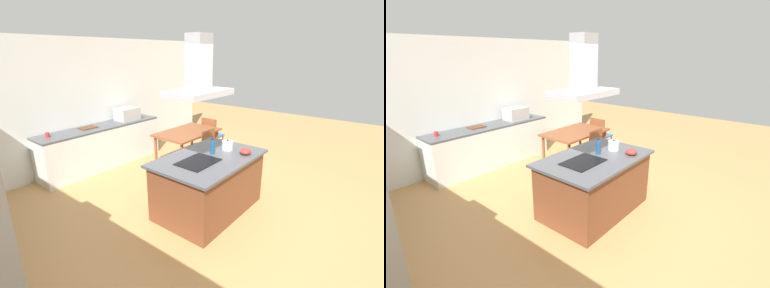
% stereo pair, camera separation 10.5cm
% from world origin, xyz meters
% --- Properties ---
extents(ground, '(16.00, 16.00, 0.00)m').
position_xyz_m(ground, '(0.00, 1.50, 0.00)').
color(ground, tan).
extents(wall_back, '(7.20, 0.10, 2.70)m').
position_xyz_m(wall_back, '(0.00, 3.25, 1.35)').
color(wall_back, silver).
rests_on(wall_back, ground).
extents(kitchen_island, '(1.74, 1.12, 0.90)m').
position_xyz_m(kitchen_island, '(0.00, 0.00, 0.45)').
color(kitchen_island, brown).
rests_on(kitchen_island, ground).
extents(cooktop, '(0.60, 0.44, 0.01)m').
position_xyz_m(cooktop, '(-0.28, 0.00, 0.91)').
color(cooktop, black).
rests_on(cooktop, kitchen_island).
extents(tea_kettle, '(0.24, 0.18, 0.17)m').
position_xyz_m(tea_kettle, '(0.45, -0.04, 0.97)').
color(tea_kettle, silver).
rests_on(tea_kettle, kitchen_island).
extents(olive_oil_bottle, '(0.08, 0.08, 0.25)m').
position_xyz_m(olive_oil_bottle, '(0.14, 0.04, 1.00)').
color(olive_oil_bottle, navy).
rests_on(olive_oil_bottle, kitchen_island).
extents(mixing_bowl, '(0.18, 0.18, 0.10)m').
position_xyz_m(mixing_bowl, '(0.44, -0.37, 0.95)').
color(mixing_bowl, red).
rests_on(mixing_bowl, kitchen_island).
extents(back_counter, '(2.74, 0.62, 0.90)m').
position_xyz_m(back_counter, '(0.06, 2.88, 0.45)').
color(back_counter, silver).
rests_on(back_counter, ground).
extents(countertop_microwave, '(0.50, 0.38, 0.28)m').
position_xyz_m(countertop_microwave, '(0.77, 2.88, 1.04)').
color(countertop_microwave, '#B2AFAA').
rests_on(countertop_microwave, back_counter).
extents(coffee_mug_red, '(0.08, 0.08, 0.09)m').
position_xyz_m(coffee_mug_red, '(-1.05, 2.93, 0.95)').
color(coffee_mug_red, red).
rests_on(coffee_mug_red, back_counter).
extents(cutting_board, '(0.34, 0.24, 0.02)m').
position_xyz_m(cutting_board, '(-0.22, 2.93, 0.91)').
color(cutting_board, '#59331E').
rests_on(cutting_board, back_counter).
extents(dining_table, '(1.40, 0.90, 0.75)m').
position_xyz_m(dining_table, '(1.29, 1.50, 0.67)').
color(dining_table, brown).
rests_on(dining_table, ground).
extents(chair_facing_island, '(0.42, 0.42, 0.89)m').
position_xyz_m(chair_facing_island, '(1.29, 0.83, 0.51)').
color(chair_facing_island, '#2D6BB7').
rests_on(chair_facing_island, ground).
extents(chair_at_right_end, '(0.42, 0.42, 0.89)m').
position_xyz_m(chair_at_right_end, '(2.20, 1.50, 0.51)').
color(chair_at_right_end, '#2D6BB7').
rests_on(chair_at_right_end, ground).
extents(range_hood, '(0.90, 0.55, 0.78)m').
position_xyz_m(range_hood, '(-0.28, 0.00, 2.10)').
color(range_hood, '#ADADB2').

